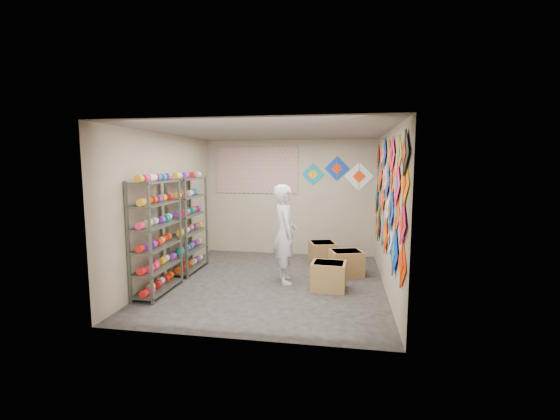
% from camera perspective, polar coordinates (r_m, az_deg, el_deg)
% --- Properties ---
extents(ground, '(4.50, 4.50, 0.00)m').
position_cam_1_polar(ground, '(6.96, -1.25, -10.97)').
color(ground, black).
extents(room_walls, '(4.50, 4.50, 4.50)m').
position_cam_1_polar(room_walls, '(6.63, -1.29, 2.66)').
color(room_walls, tan).
rests_on(room_walls, ground).
extents(shelf_rack_front, '(0.40, 1.10, 1.90)m').
position_cam_1_polar(shelf_rack_front, '(6.52, -18.33, -3.95)').
color(shelf_rack_front, '#4C5147').
rests_on(shelf_rack_front, ground).
extents(shelf_rack_back, '(0.40, 1.10, 1.90)m').
position_cam_1_polar(shelf_rack_back, '(7.67, -13.79, -2.16)').
color(shelf_rack_back, '#4C5147').
rests_on(shelf_rack_back, ground).
extents(string_spools, '(0.12, 2.36, 0.12)m').
position_cam_1_polar(string_spools, '(7.08, -15.90, -2.23)').
color(string_spools, '#FF285B').
rests_on(string_spools, ground).
extents(kite_wall_display, '(0.06, 4.28, 2.04)m').
position_cam_1_polar(kite_wall_display, '(6.58, 15.94, 1.99)').
color(kite_wall_display, '#FF3503').
rests_on(kite_wall_display, room_walls).
extents(back_wall_kites, '(1.65, 0.02, 0.79)m').
position_cam_1_polar(back_wall_kites, '(8.73, 9.08, 5.52)').
color(back_wall_kites, '#097E91').
rests_on(back_wall_kites, room_walls).
extents(poster, '(2.00, 0.01, 1.10)m').
position_cam_1_polar(poster, '(8.96, -3.63, 6.08)').
color(poster, '#6C4AA2').
rests_on(poster, room_walls).
extents(shopkeeper, '(0.92, 0.84, 1.79)m').
position_cam_1_polar(shopkeeper, '(6.77, 0.73, -3.66)').
color(shopkeeper, beige).
rests_on(shopkeeper, ground).
extents(carton_a, '(0.61, 0.52, 0.48)m').
position_cam_1_polar(carton_a, '(6.57, 7.42, -9.94)').
color(carton_a, olive).
rests_on(carton_a, ground).
extents(carton_b, '(0.71, 0.64, 0.49)m').
position_cam_1_polar(carton_b, '(7.42, 10.04, -7.97)').
color(carton_b, olive).
rests_on(carton_b, ground).
extents(carton_c, '(0.65, 0.69, 0.50)m').
position_cam_1_polar(carton_c, '(8.08, 6.48, -6.61)').
color(carton_c, olive).
rests_on(carton_c, ground).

